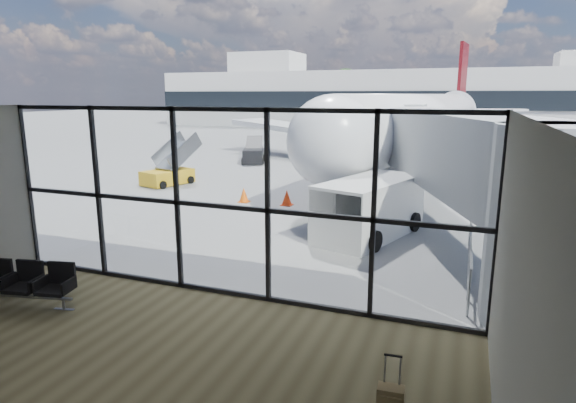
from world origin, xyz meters
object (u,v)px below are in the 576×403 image
Objects in this scene: service_van at (368,208)px; belt_loader at (254,154)px; backpack at (8,283)px; airliner at (423,122)px; mobile_stairs at (169,175)px; seating_row at (27,282)px.

belt_loader is at bearing 144.04° from service_van.
backpack is 27.48m from airliner.
backpack is at bearing -98.44° from airliner.
mobile_stairs is (-0.74, -9.38, -0.06)m from belt_loader.
mobile_stairs is at bearing 171.42° from service_van.
airliner reaches higher than seating_row.
service_van is at bearing 40.70° from seating_row.
mobile_stairs is (-5.80, 14.15, -0.05)m from seating_row.
airliner is at bearing 62.62° from mobile_stairs.
service_van is 1.44× the size of mobile_stairs.
airliner is at bearing 107.55° from service_van.
backpack is at bearing -101.63° from belt_loader.
seating_row is 0.69× the size of mobile_stairs.
seating_row reaches higher than backpack.
belt_loader is 1.17× the size of mobile_stairs.
mobile_stairs reaches higher than belt_loader.
seating_row is 1.13m from backpack.
backpack is at bearing -114.98° from service_van.
backpack is (-1.03, 0.34, -0.32)m from seating_row.
seating_row is 10.32m from service_van.
airliner is 10.88× the size of mobile_stairs.
airliner is 7.55× the size of service_van.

